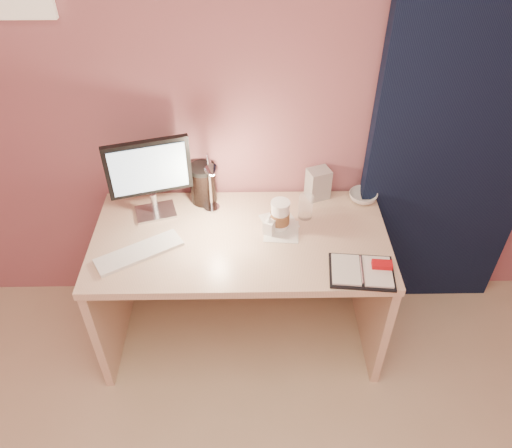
{
  "coord_description": "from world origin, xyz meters",
  "views": [
    {
      "loc": [
        0.04,
        -0.37,
        2.3
      ],
      "look_at": [
        0.07,
        1.33,
        0.85
      ],
      "focal_mm": 35.0,
      "sensor_mm": 36.0,
      "label": 1
    }
  ],
  "objects_px": {
    "planner": "(363,271)",
    "clear_cup": "(306,207)",
    "lotion_bottle": "(269,224)",
    "coffee_cup": "(280,216)",
    "keyboard": "(139,252)",
    "bowl": "(363,197)",
    "desk_lamp": "(205,184)",
    "monitor": "(149,172)",
    "dark_jar": "(203,186)",
    "desk": "(241,260)",
    "product_box": "(318,184)"
  },
  "relations": [
    {
      "from": "monitor",
      "to": "dark_jar",
      "type": "xyz_separation_m",
      "value": [
        0.24,
        0.1,
        -0.16
      ]
    },
    {
      "from": "bowl",
      "to": "product_box",
      "type": "distance_m",
      "value": 0.24
    },
    {
      "from": "desk",
      "to": "monitor",
      "type": "distance_m",
      "value": 0.65
    },
    {
      "from": "monitor",
      "to": "desk_lamp",
      "type": "xyz_separation_m",
      "value": [
        0.26,
        -0.05,
        -0.03
      ]
    },
    {
      "from": "lotion_bottle",
      "to": "dark_jar",
      "type": "xyz_separation_m",
      "value": [
        -0.32,
        0.26,
        0.04
      ]
    },
    {
      "from": "bowl",
      "to": "desk_lamp",
      "type": "bearing_deg",
      "value": -169.72
    },
    {
      "from": "monitor",
      "to": "lotion_bottle",
      "type": "height_order",
      "value": "monitor"
    },
    {
      "from": "desk",
      "to": "desk_lamp",
      "type": "distance_m",
      "value": 0.48
    },
    {
      "from": "planner",
      "to": "desk_lamp",
      "type": "relative_size",
      "value": 0.86
    },
    {
      "from": "lotion_bottle",
      "to": "clear_cup",
      "type": "bearing_deg",
      "value": 33.47
    },
    {
      "from": "keyboard",
      "to": "bowl",
      "type": "xyz_separation_m",
      "value": [
        1.09,
        0.38,
        0.01
      ]
    },
    {
      "from": "monitor",
      "to": "bowl",
      "type": "xyz_separation_m",
      "value": [
        1.05,
        0.09,
        -0.23
      ]
    },
    {
      "from": "coffee_cup",
      "to": "monitor",
      "type": "bearing_deg",
      "value": 169.46
    },
    {
      "from": "coffee_cup",
      "to": "bowl",
      "type": "relative_size",
      "value": 1.04
    },
    {
      "from": "clear_cup",
      "to": "dark_jar",
      "type": "xyz_separation_m",
      "value": [
        -0.51,
        0.14,
        0.03
      ]
    },
    {
      "from": "clear_cup",
      "to": "lotion_bottle",
      "type": "relative_size",
      "value": 1.13
    },
    {
      "from": "keyboard",
      "to": "clear_cup",
      "type": "bearing_deg",
      "value": -13.28
    },
    {
      "from": "dark_jar",
      "to": "planner",
      "type": "bearing_deg",
      "value": -36.14
    },
    {
      "from": "monitor",
      "to": "product_box",
      "type": "distance_m",
      "value": 0.84
    },
    {
      "from": "coffee_cup",
      "to": "lotion_bottle",
      "type": "distance_m",
      "value": 0.07
    },
    {
      "from": "keyboard",
      "to": "product_box",
      "type": "bearing_deg",
      "value": -5.38
    },
    {
      "from": "planner",
      "to": "clear_cup",
      "type": "bearing_deg",
      "value": 125.29
    },
    {
      "from": "keyboard",
      "to": "bowl",
      "type": "distance_m",
      "value": 1.15
    },
    {
      "from": "monitor",
      "to": "keyboard",
      "type": "height_order",
      "value": "monitor"
    },
    {
      "from": "clear_cup",
      "to": "bowl",
      "type": "height_order",
      "value": "clear_cup"
    },
    {
      "from": "lotion_bottle",
      "to": "desk_lamp",
      "type": "distance_m",
      "value": 0.36
    },
    {
      "from": "dark_jar",
      "to": "keyboard",
      "type": "bearing_deg",
      "value": -124.66
    },
    {
      "from": "monitor",
      "to": "bowl",
      "type": "relative_size",
      "value": 2.89
    },
    {
      "from": "planner",
      "to": "bowl",
      "type": "distance_m",
      "value": 0.52
    },
    {
      "from": "product_box",
      "to": "keyboard",
      "type": "bearing_deg",
      "value": -174.34
    },
    {
      "from": "coffee_cup",
      "to": "lotion_bottle",
      "type": "bearing_deg",
      "value": -139.79
    },
    {
      "from": "desk",
      "to": "product_box",
      "type": "bearing_deg",
      "value": 30.42
    },
    {
      "from": "bowl",
      "to": "lotion_bottle",
      "type": "relative_size",
      "value": 1.32
    },
    {
      "from": "bowl",
      "to": "desk_lamp",
      "type": "relative_size",
      "value": 0.42
    },
    {
      "from": "product_box",
      "to": "desk_lamp",
      "type": "height_order",
      "value": "desk_lamp"
    },
    {
      "from": "planner",
      "to": "product_box",
      "type": "height_order",
      "value": "product_box"
    },
    {
      "from": "coffee_cup",
      "to": "keyboard",
      "type": "bearing_deg",
      "value": -164.79
    },
    {
      "from": "product_box",
      "to": "monitor",
      "type": "bearing_deg",
      "value": 168.42
    },
    {
      "from": "monitor",
      "to": "product_box",
      "type": "bearing_deg",
      "value": -7.61
    },
    {
      "from": "keyboard",
      "to": "clear_cup",
      "type": "relative_size",
      "value": 3.18
    },
    {
      "from": "keyboard",
      "to": "planner",
      "type": "distance_m",
      "value": 1.0
    },
    {
      "from": "coffee_cup",
      "to": "lotion_bottle",
      "type": "xyz_separation_m",
      "value": [
        -0.05,
        -0.04,
        -0.02
      ]
    },
    {
      "from": "coffee_cup",
      "to": "desk_lamp",
      "type": "xyz_separation_m",
      "value": [
        -0.35,
        0.06,
        0.15
      ]
    },
    {
      "from": "coffee_cup",
      "to": "desk",
      "type": "bearing_deg",
      "value": 178.38
    },
    {
      "from": "desk",
      "to": "dark_jar",
      "type": "bearing_deg",
      "value": 131.48
    },
    {
      "from": "desk",
      "to": "keyboard",
      "type": "relative_size",
      "value": 3.54
    },
    {
      "from": "desk",
      "to": "planner",
      "type": "height_order",
      "value": "planner"
    },
    {
      "from": "desk",
      "to": "lotion_bottle",
      "type": "bearing_deg",
      "value": -20.28
    },
    {
      "from": "clear_cup",
      "to": "lotion_bottle",
      "type": "height_order",
      "value": "clear_cup"
    },
    {
      "from": "clear_cup",
      "to": "product_box",
      "type": "xyz_separation_m",
      "value": [
        0.08,
        0.16,
        0.02
      ]
    }
  ]
}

